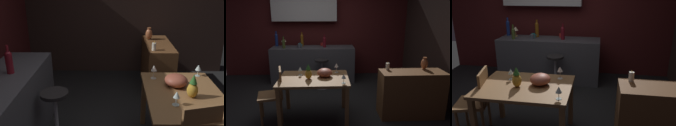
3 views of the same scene
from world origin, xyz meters
The scene contains 23 objects.
ground_plane centered at (0.00, 0.00, 0.00)m, with size 9.00×9.00×0.00m, color black.
wall_kitchen_back centered at (-0.06, 2.08, 1.41)m, with size 5.20×0.33×2.60m.
wall_side_right centered at (2.55, 0.30, 1.30)m, with size 0.10×4.40×2.60m, color #33231E.
dining_table centered at (0.06, -0.45, 0.64)m, with size 1.16×0.83×0.74m.
kitchen_counter centered at (-0.08, 1.50, 0.45)m, with size 2.10×0.60×0.90m, color #4C4C51.
sideboard_cabinet centered at (1.76, -0.44, 0.41)m, with size 1.10×0.44×0.82m, color brown.
chair_near_window centered at (-0.60, -0.48, 0.50)m, with size 0.48×0.48×0.90m.
bar_stool centered at (0.16, 0.98, 0.37)m, with size 0.34×0.34×0.69m.
wine_glass_left centered at (0.46, -0.17, 0.87)m, with size 0.07×0.07×0.17m.
wine_glass_right centered at (-0.18, -0.30, 0.85)m, with size 0.07×0.07×0.15m.
wine_glass_center centered at (0.54, -0.74, 0.85)m, with size 0.07×0.07×0.15m.
pineapple_centerpiece centered at (-0.02, -0.50, 0.85)m, with size 0.11×0.11×0.26m.
fruit_bowl centered at (0.25, -0.40, 0.81)m, with size 0.26×0.26×0.14m, color #9E4C38.
wine_bottle_olive centered at (-0.78, 1.35, 1.03)m, with size 0.07×0.07×0.30m.
wine_bottle_ruby centered at (0.22, 1.47, 1.04)m, with size 0.08×0.08×0.33m.
wine_bottle_cobalt centered at (-1.03, 1.69, 1.08)m, with size 0.08×0.08×0.39m.
wine_bottle_amber centered at (-0.36, 1.65, 1.07)m, with size 0.08×0.08×0.36m.
cup_teal centered at (-0.41, 1.53, 0.95)m, with size 0.11×0.08×0.09m.
cup_slate centered at (-0.41, 1.42, 0.95)m, with size 0.12×0.08×0.10m.
cup_red centered at (0.15, 1.68, 0.94)m, with size 0.11×0.07×0.08m.
counter_lamp centered at (-0.83, 1.61, 1.05)m, with size 0.12×0.12×0.21m.
pillar_candle_tall centered at (1.35, -0.30, 0.88)m, with size 0.06×0.06×0.14m.
vase_copper centered at (2.01, -0.31, 0.92)m, with size 0.12×0.12×0.21m.
Camera 2 is at (0.30, -3.80, 1.88)m, focal length 33.57 mm.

